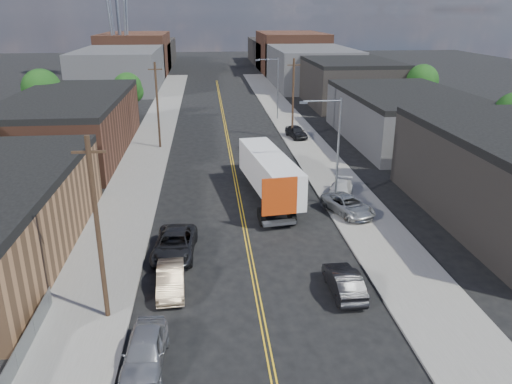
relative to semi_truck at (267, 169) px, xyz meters
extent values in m
plane|color=black|center=(-2.54, 31.91, -2.34)|extent=(260.00, 260.00, 0.00)
cube|color=gold|center=(-2.54, 16.91, -2.33)|extent=(0.32, 120.00, 0.01)
cube|color=slate|center=(-12.04, 16.91, -2.26)|extent=(5.00, 140.00, 0.15)
cube|color=slate|center=(6.96, 16.91, -2.26)|extent=(5.00, 140.00, 0.15)
cube|color=#4D2B1F|center=(-20.54, 15.91, 0.66)|extent=(12.00, 26.00, 6.00)
cube|color=black|center=(-20.54, 15.91, 3.96)|extent=(12.00, 26.00, 0.60)
cube|color=navy|center=(12.66, -8.09, 1.26)|extent=(0.30, 20.00, 0.80)
cube|color=#3C3C3F|center=(19.46, 17.91, 0.41)|extent=(14.00, 24.00, 5.50)
cube|color=black|center=(19.46, 17.91, 3.46)|extent=(14.00, 24.00, 0.60)
cube|color=black|center=(19.46, 43.91, 1.16)|extent=(14.00, 22.00, 7.00)
cube|color=black|center=(19.46, 43.91, 4.96)|extent=(14.00, 22.00, 0.60)
cube|color=#3C3C3F|center=(-22.54, 66.91, 1.66)|extent=(16.00, 30.00, 8.00)
cube|color=#3C3C3F|center=(17.46, 66.91, 1.66)|extent=(16.00, 30.00, 8.00)
cube|color=#4D2B1F|center=(-22.54, 91.91, 2.66)|extent=(16.00, 26.00, 10.00)
cube|color=#4D2B1F|center=(17.46, 91.91, 2.66)|extent=(16.00, 26.00, 10.00)
cube|color=black|center=(-22.54, 111.91, 1.16)|extent=(16.00, 40.00, 7.00)
cube|color=black|center=(17.46, 111.91, 1.16)|extent=(16.00, 40.00, 7.00)
cylinder|color=gray|center=(-24.54, 81.91, 12.66)|extent=(0.80, 0.80, 30.00)
cylinder|color=gray|center=(-26.30, 80.15, 12.66)|extent=(1.94, 1.94, 29.98)
cylinder|color=gray|center=(-22.78, 80.15, 12.66)|extent=(1.94, 1.94, 29.98)
cylinder|color=gray|center=(-26.30, 83.67, 12.66)|extent=(1.94, 1.94, 29.98)
cylinder|color=gray|center=(-22.78, 83.67, 12.66)|extent=(1.94, 1.94, 29.98)
cylinder|color=gray|center=(5.46, -3.09, 2.16)|extent=(0.18, 0.18, 9.00)
cylinder|color=gray|center=(3.96, -3.09, 6.46)|extent=(3.00, 0.12, 0.12)
cube|color=gray|center=(2.46, -3.09, 6.36)|extent=(0.60, 0.25, 0.18)
cylinder|color=gray|center=(5.46, 31.91, 2.16)|extent=(0.18, 0.18, 9.00)
cylinder|color=gray|center=(3.96, 31.91, 6.46)|extent=(3.00, 0.12, 0.12)
cube|color=gray|center=(2.46, 31.91, 6.36)|extent=(0.60, 0.25, 0.18)
cylinder|color=black|center=(-10.74, -18.09, 2.66)|extent=(0.26, 0.26, 10.00)
cube|color=black|center=(-10.74, -18.09, 6.86)|extent=(1.60, 0.12, 0.12)
cylinder|color=black|center=(-10.74, 16.91, 2.66)|extent=(0.26, 0.26, 10.00)
cube|color=black|center=(-10.74, 16.91, 6.86)|extent=(1.60, 0.12, 0.12)
cylinder|color=black|center=(5.66, 19.91, 2.66)|extent=(0.26, 0.26, 10.00)
cube|color=black|center=(5.66, 19.91, 6.86)|extent=(1.60, 0.12, 0.12)
cylinder|color=black|center=(-26.54, 26.91, -0.09)|extent=(0.36, 0.36, 4.50)
sphere|color=#13380F|center=(-26.54, 26.91, 3.51)|extent=(5.04, 5.04, 5.04)
sphere|color=#13380F|center=(-25.94, 27.21, 2.61)|extent=(3.96, 3.96, 3.96)
sphere|color=#13380F|center=(-27.04, 26.51, 2.88)|extent=(3.60, 3.60, 3.60)
cylinder|color=black|center=(-16.54, 33.91, -0.46)|extent=(0.36, 0.36, 3.75)
sphere|color=#13380F|center=(-16.54, 33.91, 2.54)|extent=(4.20, 4.20, 4.20)
sphere|color=#13380F|center=(-15.94, 34.21, 1.79)|extent=(3.30, 3.30, 3.30)
sphere|color=#13380F|center=(-17.04, 33.51, 2.01)|extent=(3.00, 3.00, 3.00)
cylinder|color=black|center=(27.46, 7.91, -0.34)|extent=(0.36, 0.36, 4.00)
sphere|color=#13380F|center=(26.96, 7.51, 2.30)|extent=(3.20, 3.20, 3.20)
cylinder|color=black|center=(27.46, 31.91, -0.21)|extent=(0.36, 0.36, 4.25)
sphere|color=#13380F|center=(27.46, 31.91, 3.19)|extent=(4.76, 4.76, 4.76)
sphere|color=#13380F|center=(28.06, 32.21, 2.34)|extent=(3.74, 3.74, 3.74)
sphere|color=#13380F|center=(26.96, 31.51, 2.59)|extent=(3.40, 3.40, 3.40)
cube|color=silver|center=(0.00, -1.58, 0.32)|extent=(4.26, 12.52, 2.87)
cube|color=#9C300C|center=(0.00, -7.72, 0.32)|extent=(2.67, 0.47, 2.89)
cube|color=gray|center=(0.00, -7.72, -1.77)|extent=(2.58, 0.93, 0.25)
cube|color=black|center=(0.00, 6.00, -0.75)|extent=(2.97, 3.58, 3.17)
cylinder|color=black|center=(0.00, -6.32, -1.83)|extent=(2.77, 1.37, 1.02)
cylinder|color=black|center=(0.00, 6.00, -1.83)|extent=(2.67, 1.35, 1.02)
imported|color=#9E9FA3|center=(-8.32, -22.13, -1.54)|extent=(2.08, 4.74, 1.59)
imported|color=#89745A|center=(-7.54, -15.68, -1.60)|extent=(1.76, 4.52, 1.47)
imported|color=black|center=(-7.54, -11.16, -1.53)|extent=(3.05, 5.95, 1.61)
imported|color=black|center=(2.46, -16.90, -1.59)|extent=(1.64, 4.55, 1.49)
imported|color=#9A9D9F|center=(5.85, -5.49, -1.47)|extent=(3.96, 5.63, 1.42)
imported|color=silver|center=(6.24, -1.72, -1.53)|extent=(3.42, 4.87, 1.31)
imported|color=black|center=(6.18, 19.91, -1.43)|extent=(2.62, 4.71, 1.52)
imported|color=black|center=(0.54, 13.91, -1.60)|extent=(3.10, 5.59, 1.48)
camera|label=1|loc=(-5.12, -41.55, 13.19)|focal=35.00mm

